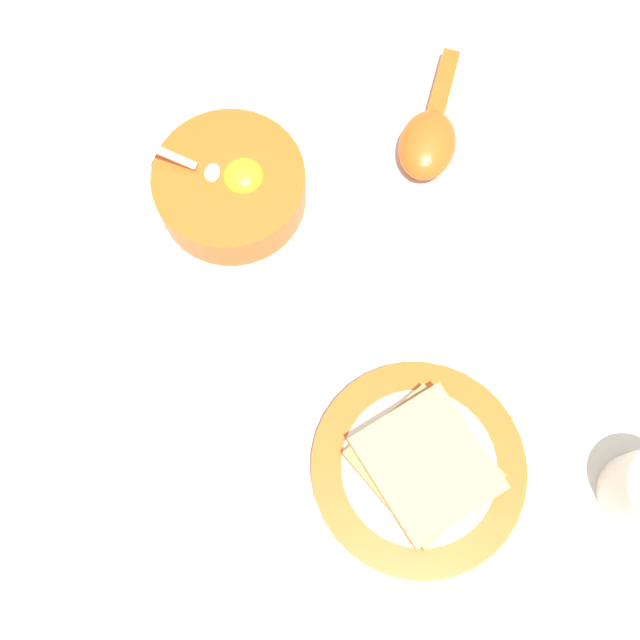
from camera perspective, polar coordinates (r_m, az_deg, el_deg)
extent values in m
plane|color=beige|center=(0.74, 10.73, 0.69)|extent=(3.00, 3.00, 0.00)
cylinder|color=#DB5119|center=(0.75, -6.83, 10.00)|extent=(0.15, 0.15, 0.05)
cylinder|color=white|center=(0.75, -6.88, 10.22)|extent=(0.13, 0.13, 0.02)
ellipsoid|color=yellow|center=(0.73, -5.85, 10.83)|extent=(0.04, 0.04, 0.02)
cylinder|color=black|center=(0.74, -5.80, 10.99)|extent=(0.03, 0.03, 0.00)
ellipsoid|color=silver|center=(0.74, -8.19, 10.97)|extent=(0.03, 0.02, 0.01)
cube|color=silver|center=(0.73, -11.47, 12.25)|extent=(0.01, 0.05, 0.03)
cylinder|color=#DB5119|center=(0.69, 7.48, -11.10)|extent=(0.19, 0.19, 0.01)
cylinder|color=white|center=(0.68, 7.57, -11.02)|extent=(0.14, 0.14, 0.00)
cube|color=tan|center=(0.67, 7.85, -10.90)|extent=(0.14, 0.14, 0.01)
cube|color=tan|center=(0.66, 8.17, -10.80)|extent=(0.14, 0.14, 0.01)
ellipsoid|color=#DB5119|center=(0.78, 8.17, 13.07)|extent=(0.09, 0.07, 0.04)
cube|color=#DB5119|center=(0.83, 9.28, 17.01)|extent=(0.09, 0.03, 0.02)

